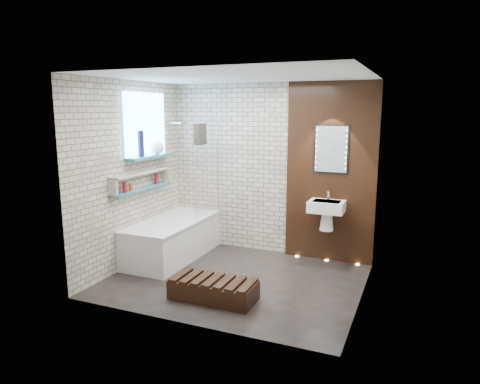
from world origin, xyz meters
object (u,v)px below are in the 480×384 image
at_px(walnut_step, 213,290).
at_px(washbasin, 327,211).
at_px(led_mirror, 331,149).
at_px(bathtub, 173,239).
at_px(bath_screen, 206,171).

bearing_deg(walnut_step, washbasin, 61.04).
bearing_deg(led_mirror, bathtub, -160.22).
distance_m(bathtub, washbasin, 2.32).
distance_m(bath_screen, led_mirror, 1.89).
xyz_separation_m(bathtub, washbasin, (2.17, 0.62, 0.50)).
relative_size(bathtub, walnut_step, 1.72).
bearing_deg(walnut_step, bath_screen, 119.42).
xyz_separation_m(washbasin, led_mirror, (0.00, 0.16, 0.86)).
relative_size(bath_screen, washbasin, 2.41).
xyz_separation_m(bath_screen, washbasin, (1.82, 0.18, -0.49)).
distance_m(bath_screen, walnut_step, 2.12).
xyz_separation_m(bathtub, bath_screen, (0.35, 0.44, 0.99)).
bearing_deg(bathtub, washbasin, 16.01).
height_order(bathtub, washbasin, washbasin).
relative_size(bath_screen, led_mirror, 2.00).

